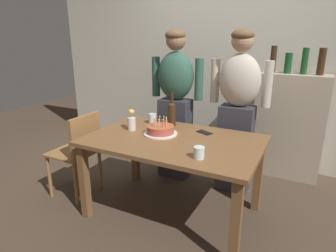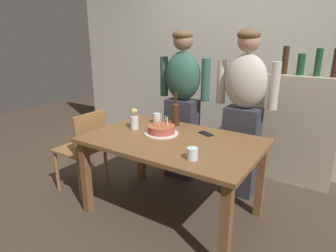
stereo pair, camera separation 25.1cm
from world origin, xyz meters
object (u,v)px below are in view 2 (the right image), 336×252
(water_glass_far, at_px, (192,154))
(wine_bottle, at_px, (175,113))
(water_glass_near, at_px, (157,118))
(flower_vase, at_px, (134,119))
(cell_phone, at_px, (206,134))
(birthday_cake, at_px, (161,130))
(dining_chair, at_px, (85,145))
(person_man_bearded, at_px, (182,104))
(person_woman_cardigan, at_px, (243,112))

(water_glass_far, xyz_separation_m, wine_bottle, (-0.54, 0.64, 0.09))
(water_glass_near, bearing_deg, flower_vase, -104.10)
(flower_vase, bearing_deg, cell_phone, 19.61)
(birthday_cake, height_order, dining_chair, birthday_cake)
(water_glass_near, xyz_separation_m, cell_phone, (0.58, -0.04, -0.05))
(water_glass_near, relative_size, flower_vase, 0.50)
(water_glass_far, distance_m, dining_chair, 1.37)
(person_man_bearded, bearing_deg, birthday_cake, 104.24)
(flower_vase, bearing_deg, person_man_bearded, 78.62)
(person_woman_cardigan, relative_size, dining_chair, 1.90)
(water_glass_far, distance_m, person_woman_cardigan, 1.01)
(birthday_cake, xyz_separation_m, wine_bottle, (-0.03, 0.29, 0.09))
(cell_phone, height_order, flower_vase, flower_vase)
(person_woman_cardigan, bearing_deg, cell_phone, 67.15)
(cell_phone, relative_size, flower_vase, 0.71)
(cell_phone, height_order, person_man_bearded, person_man_bearded)
(water_glass_near, xyz_separation_m, person_man_bearded, (0.07, 0.40, 0.08))
(birthday_cake, xyz_separation_m, flower_vase, (-0.30, -0.01, 0.06))
(flower_vase, relative_size, person_man_bearded, 0.12)
(water_glass_far, bearing_deg, cell_phone, 106.24)
(cell_phone, distance_m, dining_chair, 1.26)
(water_glass_near, xyz_separation_m, flower_vase, (-0.07, -0.27, 0.05))
(water_glass_near, relative_size, wine_bottle, 0.30)
(water_glass_far, bearing_deg, flower_vase, 157.53)
(water_glass_near, height_order, cell_phone, water_glass_near)
(water_glass_near, bearing_deg, water_glass_far, -39.38)
(wine_bottle, xyz_separation_m, dining_chair, (-0.79, -0.48, -0.35))
(flower_vase, bearing_deg, person_woman_cardigan, 38.91)
(birthday_cake, relative_size, flower_vase, 1.52)
(person_man_bearded, height_order, person_woman_cardigan, same)
(birthday_cake, height_order, flower_vase, flower_vase)
(dining_chair, bearing_deg, water_glass_near, 127.44)
(birthday_cake, xyz_separation_m, person_man_bearded, (-0.17, 0.66, 0.10))
(flower_vase, height_order, dining_chair, flower_vase)
(water_glass_far, bearing_deg, wine_bottle, 130.07)
(water_glass_near, xyz_separation_m, dining_chair, (-0.59, -0.45, -0.27))
(water_glass_near, xyz_separation_m, water_glass_far, (0.74, -0.61, -0.01))
(cell_phone, distance_m, person_woman_cardigan, 0.50)
(person_woman_cardigan, distance_m, dining_chair, 1.64)
(water_glass_near, relative_size, cell_phone, 0.71)
(wine_bottle, bearing_deg, water_glass_near, -171.95)
(water_glass_far, distance_m, flower_vase, 0.88)
(birthday_cake, bearing_deg, water_glass_near, 131.94)
(water_glass_far, xyz_separation_m, dining_chair, (-1.33, 0.16, -0.27))
(flower_vase, bearing_deg, water_glass_far, -22.47)
(flower_vase, distance_m, dining_chair, 0.64)
(person_man_bearded, bearing_deg, wine_bottle, 110.62)
(wine_bottle, height_order, cell_phone, wine_bottle)
(wine_bottle, xyz_separation_m, person_woman_cardigan, (0.56, 0.37, 0.00))
(water_glass_far, height_order, wine_bottle, wine_bottle)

